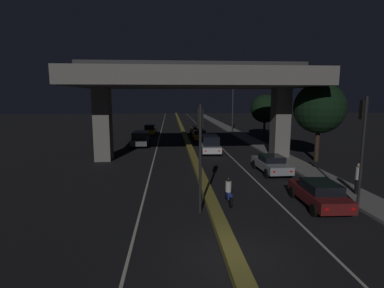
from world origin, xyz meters
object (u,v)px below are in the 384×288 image
object	(u,v)px
car_black_fifth	(197,131)
motorcycle_blue_filtering_near	(228,192)
car_taxi_yellow_fourth	(200,135)
car_grey_lead_oncoming	(140,139)
traffic_light_left_of_median	(200,140)
car_silver_second	(271,164)
car_taxi_yellow_second_oncoming	(150,130)
car_white_third	(210,144)
traffic_light_right_of_median	(363,133)
pedestrian_on_sidewalk	(358,179)
car_dark_red_lead	(319,193)
street_lamp	(231,103)

from	to	relation	value
car_black_fifth	motorcycle_blue_filtering_near	size ratio (longest dim) A/B	2.59
car_taxi_yellow_fourth	car_grey_lead_oncoming	xyz separation A→B (m)	(-7.39, -4.36, 0.21)
traffic_light_left_of_median	car_grey_lead_oncoming	size ratio (longest dim) A/B	1.27
car_silver_second	car_taxi_yellow_second_oncoming	size ratio (longest dim) A/B	1.12
car_white_third	car_taxi_yellow_fourth	bearing A→B (deg)	2.96
car_grey_lead_oncoming	traffic_light_right_of_median	bearing A→B (deg)	33.52
pedestrian_on_sidewalk	car_white_third	bearing A→B (deg)	114.57
car_black_fifth	traffic_light_right_of_median	bearing A→B (deg)	-170.83
car_dark_red_lead	car_black_fifth	size ratio (longest dim) A/B	0.91
traffic_light_left_of_median	car_dark_red_lead	distance (m)	6.97
car_taxi_yellow_fourth	pedestrian_on_sidewalk	xyz separation A→B (m)	(6.83, -23.41, 0.35)
car_dark_red_lead	car_taxi_yellow_second_oncoming	xyz separation A→B (m)	(-10.83, 31.37, 0.12)
car_white_third	pedestrian_on_sidewalk	xyz separation A→B (m)	(6.64, -14.53, 0.13)
car_white_third	pedestrian_on_sidewalk	world-z (taller)	pedestrian_on_sidewalk
car_taxi_yellow_second_oncoming	traffic_light_right_of_median	bearing A→B (deg)	22.74
street_lamp	car_grey_lead_oncoming	bearing A→B (deg)	-135.86
car_silver_second	car_taxi_yellow_fourth	xyz separation A→B (m)	(-3.72, 17.61, 0.01)
motorcycle_blue_filtering_near	car_taxi_yellow_fourth	bearing A→B (deg)	-1.74
car_grey_lead_oncoming	car_taxi_yellow_second_oncoming	distance (m)	10.98
car_taxi_yellow_fourth	traffic_light_left_of_median	bearing A→B (deg)	173.90
car_dark_red_lead	car_grey_lead_oncoming	world-z (taller)	car_grey_lead_oncoming
traffic_light_right_of_median	car_white_third	bearing A→B (deg)	108.87
traffic_light_left_of_median	car_white_third	bearing A→B (deg)	80.66
car_white_third	car_taxi_yellow_second_oncoming	distance (m)	17.07
street_lamp	motorcycle_blue_filtering_near	distance (m)	33.43
car_dark_red_lead	pedestrian_on_sidewalk	xyz separation A→B (m)	(2.98, 1.35, 0.36)
street_lamp	car_silver_second	bearing A→B (deg)	-94.72
car_dark_red_lead	car_grey_lead_oncoming	size ratio (longest dim) A/B	1.02
traffic_light_right_of_median	pedestrian_on_sidewalk	distance (m)	3.46
motorcycle_blue_filtering_near	pedestrian_on_sidewalk	size ratio (longest dim) A/B	1.01
street_lamp	car_black_fifth	bearing A→B (deg)	-152.41
traffic_light_left_of_median	car_taxi_yellow_second_oncoming	xyz separation A→B (m)	(-4.51, 31.69, -2.80)
traffic_light_left_of_median	car_white_third	distance (m)	16.64
car_taxi_yellow_fourth	car_taxi_yellow_second_oncoming	size ratio (longest dim) A/B	0.96
traffic_light_left_of_median	car_silver_second	size ratio (longest dim) A/B	1.16
pedestrian_on_sidewalk	motorcycle_blue_filtering_near	bearing A→B (deg)	-175.76
car_white_third	car_grey_lead_oncoming	distance (m)	8.82
car_black_fifth	traffic_light_left_of_median	bearing A→B (deg)	173.93
traffic_light_right_of_median	car_grey_lead_oncoming	world-z (taller)	traffic_light_right_of_median
car_dark_red_lead	car_grey_lead_oncoming	distance (m)	23.29
motorcycle_blue_filtering_near	pedestrian_on_sidewalk	world-z (taller)	pedestrian_on_sidewalk
car_white_third	car_taxi_yellow_second_oncoming	world-z (taller)	car_white_third
car_white_third	car_taxi_yellow_second_oncoming	xyz separation A→B (m)	(-7.17, 15.49, -0.11)
car_black_fifth	pedestrian_on_sidewalk	xyz separation A→B (m)	(6.69, -28.92, 0.37)
car_silver_second	car_taxi_yellow_fourth	bearing A→B (deg)	10.79
car_white_third	traffic_light_right_of_median	bearing A→B (deg)	-159.38
car_taxi_yellow_second_oncoming	pedestrian_on_sidewalk	distance (m)	33.05
traffic_light_left_of_median	motorcycle_blue_filtering_near	distance (m)	3.62
street_lamp	car_taxi_yellow_second_oncoming	size ratio (longest dim) A/B	1.97
car_silver_second	car_taxi_yellow_fourth	size ratio (longest dim) A/B	1.17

